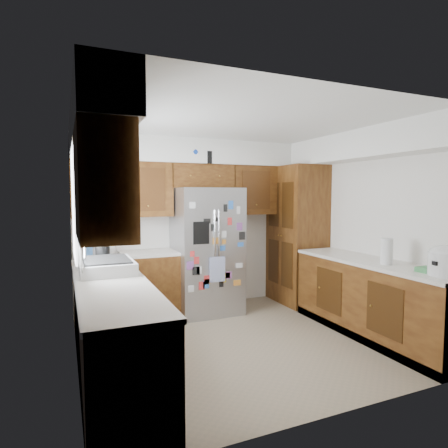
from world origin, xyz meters
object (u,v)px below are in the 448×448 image
(pantry, at_px, (297,235))
(fridge, at_px, (207,251))
(paper_towel, at_px, (387,251))
(rice_cooker, at_px, (447,260))

(pantry, height_order, fridge, pantry)
(fridge, bearing_deg, pantry, -2.05)
(pantry, relative_size, paper_towel, 7.27)
(pantry, xyz_separation_m, rice_cooker, (-0.00, -2.53, -0.00))
(pantry, distance_m, paper_towel, 1.85)
(fridge, bearing_deg, paper_towel, -52.93)
(paper_towel, bearing_deg, rice_cooker, -84.97)
(rice_cooker, distance_m, paper_towel, 0.68)
(pantry, relative_size, rice_cooker, 6.27)
(fridge, height_order, paper_towel, fridge)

